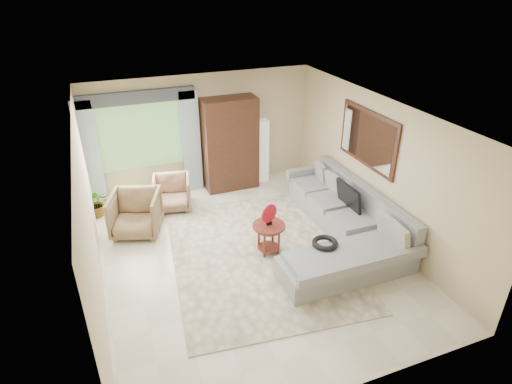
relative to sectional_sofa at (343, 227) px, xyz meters
name	(u,v)px	position (x,y,z in m)	size (l,w,h in m)	color
ground	(250,255)	(-1.78, 0.18, -0.28)	(6.00, 6.00, 0.00)	silver
area_rug	(259,253)	(-1.62, 0.15, -0.27)	(3.00, 4.00, 0.02)	beige
sectional_sofa	(343,227)	(0.00, 0.00, 0.00)	(2.30, 3.46, 0.90)	#989BA0
tv_screen	(349,196)	(0.27, 0.32, 0.44)	(0.06, 0.74, 0.48)	black
garden_hose	(325,243)	(-0.78, -0.66, 0.26)	(0.43, 0.43, 0.09)	black
coffee_table	(269,238)	(-1.44, 0.14, 0.02)	(0.58, 0.58, 0.58)	#4D1B14
red_disc	(269,213)	(-1.44, 0.14, 0.53)	(0.34, 0.34, 0.03)	#AF111C
armchair_left	(136,214)	(-3.54, 1.66, 0.13)	(0.88, 0.91, 0.83)	olive
armchair_right	(172,193)	(-2.71, 2.38, 0.07)	(0.75, 0.77, 0.70)	#936C50
potted_plant	(97,203)	(-4.22, 2.61, 0.01)	(0.52, 0.45, 0.58)	#999999
armoire	(230,144)	(-1.23, 2.90, 0.77)	(1.20, 0.55, 2.10)	black
floor_lamp	(262,151)	(-0.43, 2.96, 0.47)	(0.24, 0.24, 1.50)	silver
window	(140,136)	(-3.13, 3.15, 1.12)	(1.80, 0.04, 1.40)	#669E59
curtain_left	(90,156)	(-4.18, 3.06, 0.87)	(0.40, 0.08, 2.30)	#9EB7CC
curtain_right	(191,143)	(-2.08, 3.06, 0.87)	(0.40, 0.08, 2.30)	#9EB7CC
valance	(135,97)	(-3.13, 3.08, 1.97)	(2.40, 0.12, 0.26)	#1E232D
wall_mirror	(368,138)	(0.68, 0.53, 1.47)	(0.05, 1.70, 1.05)	black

